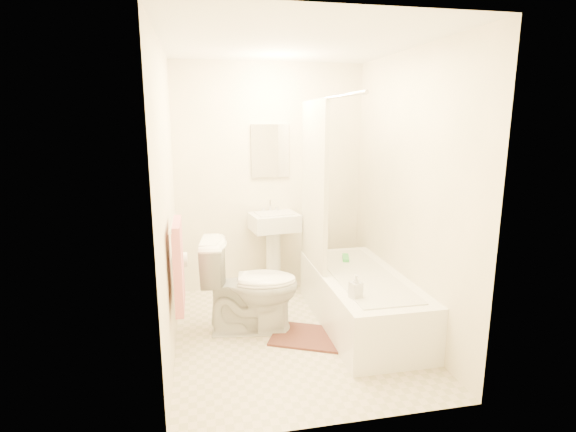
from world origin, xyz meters
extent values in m
plane|color=beige|center=(0.00, 0.00, 0.00)|extent=(2.40, 2.40, 0.00)
plane|color=white|center=(0.00, 0.00, 2.40)|extent=(2.40, 2.40, 0.00)
cube|color=beige|center=(0.00, 1.20, 1.20)|extent=(2.00, 0.02, 2.40)
cube|color=beige|center=(-1.00, 0.00, 1.20)|extent=(0.02, 2.40, 2.40)
cube|color=beige|center=(1.00, 0.00, 1.20)|extent=(0.02, 2.40, 2.40)
cube|color=white|center=(0.00, 1.18, 1.50)|extent=(0.40, 0.03, 0.55)
cylinder|color=silver|center=(0.30, 0.10, 2.00)|extent=(0.03, 1.70, 0.03)
cube|color=silver|center=(0.30, 0.50, 1.22)|extent=(0.04, 0.80, 1.55)
cylinder|color=silver|center=(-0.96, -0.25, 1.10)|extent=(0.02, 0.60, 0.02)
cube|color=#CC7266|center=(-0.93, -0.25, 0.78)|extent=(0.06, 0.45, 0.66)
cylinder|color=white|center=(-0.93, 0.12, 0.70)|extent=(0.11, 0.12, 0.12)
imported|color=silver|center=(-0.35, 0.16, 0.41)|extent=(0.89, 0.57, 0.82)
cube|color=#50271B|center=(0.10, -0.08, 0.01)|extent=(0.73, 0.65, 0.02)
imported|color=white|center=(0.41, -0.39, 0.56)|extent=(0.11, 0.11, 0.19)
cube|color=green|center=(0.64, 0.52, 0.49)|extent=(0.12, 0.21, 0.04)
camera|label=1|loc=(-0.77, -3.51, 1.84)|focal=28.00mm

